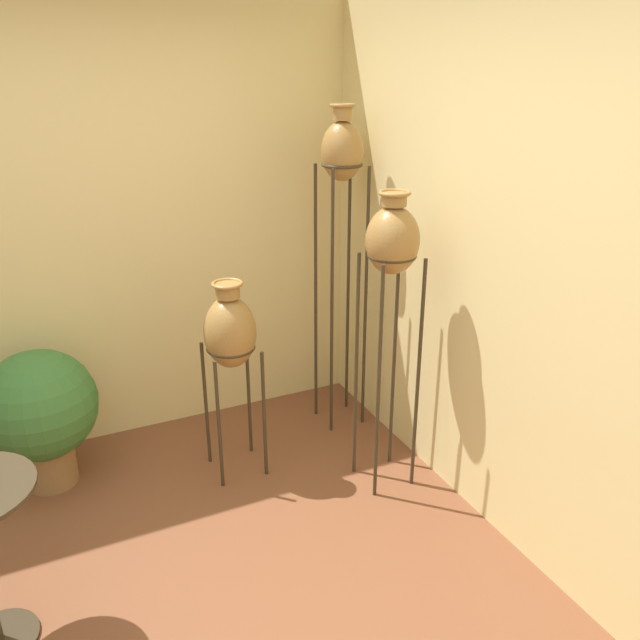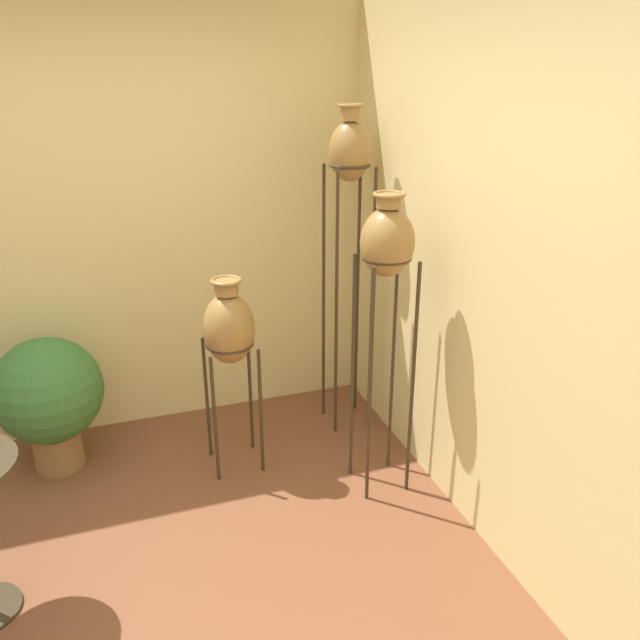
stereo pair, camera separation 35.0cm
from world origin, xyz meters
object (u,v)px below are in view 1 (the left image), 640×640
(vase_stand_tall, at_px, (342,167))
(vase_stand_medium, at_px, (392,249))
(potted_plant, at_px, (41,410))
(vase_stand_short, at_px, (230,334))

(vase_stand_tall, height_order, vase_stand_medium, vase_stand_tall)
(vase_stand_tall, relative_size, vase_stand_medium, 1.22)
(vase_stand_tall, xyz_separation_m, potted_plant, (-1.79, 0.06, -1.19))
(vase_stand_medium, relative_size, potted_plant, 2.05)
(vase_stand_medium, height_order, vase_stand_short, vase_stand_medium)
(vase_stand_medium, relative_size, vase_stand_short, 1.43)
(vase_stand_tall, xyz_separation_m, vase_stand_short, (-0.80, -0.25, -0.80))
(vase_stand_tall, bearing_deg, vase_stand_medium, -96.01)
(vase_stand_medium, xyz_separation_m, potted_plant, (-1.71, 0.76, -0.88))
(vase_stand_short, bearing_deg, vase_stand_tall, 17.58)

